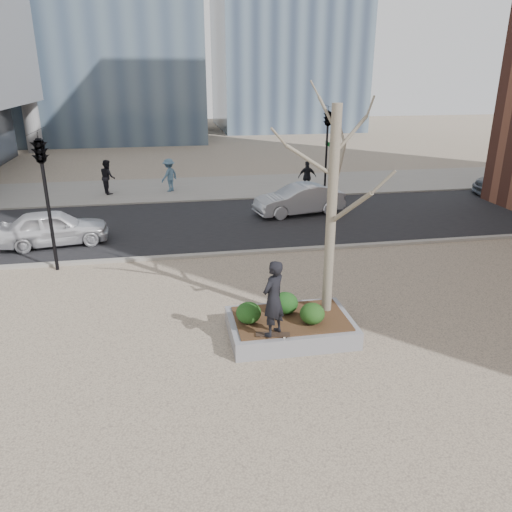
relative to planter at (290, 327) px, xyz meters
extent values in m
plane|color=tan|center=(-1.00, 0.00, -0.23)|extent=(120.00, 120.00, 0.00)
cube|color=black|center=(-1.00, 10.00, -0.21)|extent=(60.00, 8.00, 0.02)
cube|color=gray|center=(-1.00, 17.00, -0.21)|extent=(60.00, 6.00, 0.02)
cube|color=gray|center=(0.00, 0.00, 0.00)|extent=(3.00, 2.00, 0.45)
cube|color=#382314|center=(0.00, 0.00, 0.25)|extent=(2.70, 1.70, 0.04)
ellipsoid|color=#1B3912|center=(-1.05, -0.06, 0.52)|extent=(0.60, 0.60, 0.51)
ellipsoid|color=#173C13|center=(-0.07, 0.28, 0.53)|extent=(0.63, 0.63, 0.54)
ellipsoid|color=#193A12|center=(0.43, -0.36, 0.52)|extent=(0.59, 0.59, 0.50)
imported|color=black|center=(-0.61, -0.77, 1.19)|extent=(0.77, 0.75, 1.78)
imported|color=silver|center=(-7.03, 8.23, 0.46)|extent=(4.09, 2.15, 1.33)
imported|color=#A8AAB0|center=(3.05, 10.76, 0.46)|extent=(4.25, 2.12, 1.34)
imported|color=black|center=(-5.84, 16.45, 0.69)|extent=(0.92, 1.04, 1.79)
imported|color=slate|center=(-2.64, 16.43, 0.68)|extent=(1.24, 1.28, 1.75)
imported|color=black|center=(4.60, 14.91, 0.63)|extent=(0.98, 0.44, 1.65)
camera|label=1|loc=(-2.76, -10.56, 5.92)|focal=35.00mm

